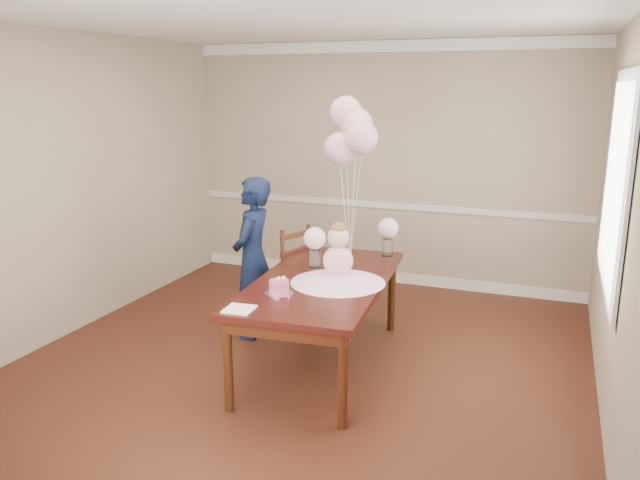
# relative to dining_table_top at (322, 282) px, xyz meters

# --- Properties ---
(floor) EXTENTS (4.50, 5.00, 0.00)m
(floor) POSITION_rel_dining_table_top_xyz_m (-0.16, -0.14, -0.71)
(floor) COLOR black
(floor) RESTS_ON ground
(ceiling) EXTENTS (4.50, 5.00, 0.02)m
(ceiling) POSITION_rel_dining_table_top_xyz_m (-0.16, -0.14, 1.99)
(ceiling) COLOR white
(ceiling) RESTS_ON wall_back
(wall_back) EXTENTS (4.50, 0.02, 2.70)m
(wall_back) POSITION_rel_dining_table_top_xyz_m (-0.16, 2.36, 0.64)
(wall_back) COLOR gray
(wall_back) RESTS_ON floor
(wall_front) EXTENTS (4.50, 0.02, 2.70)m
(wall_front) POSITION_rel_dining_table_top_xyz_m (-0.16, -2.64, 0.64)
(wall_front) COLOR gray
(wall_front) RESTS_ON floor
(wall_left) EXTENTS (0.02, 5.00, 2.70)m
(wall_left) POSITION_rel_dining_table_top_xyz_m (-2.41, -0.14, 0.64)
(wall_left) COLOR gray
(wall_left) RESTS_ON floor
(wall_right) EXTENTS (0.02, 5.00, 2.70)m
(wall_right) POSITION_rel_dining_table_top_xyz_m (2.09, -0.14, 0.64)
(wall_right) COLOR gray
(wall_right) RESTS_ON floor
(chair_rail_trim) EXTENTS (4.50, 0.02, 0.07)m
(chair_rail_trim) POSITION_rel_dining_table_top_xyz_m (-0.16, 2.35, 0.19)
(chair_rail_trim) COLOR silver
(chair_rail_trim) RESTS_ON wall_back
(crown_molding) EXTENTS (4.50, 0.02, 0.12)m
(crown_molding) POSITION_rel_dining_table_top_xyz_m (-0.16, 2.35, 1.92)
(crown_molding) COLOR white
(crown_molding) RESTS_ON wall_back
(baseboard_trim) EXTENTS (4.50, 0.02, 0.12)m
(baseboard_trim) POSITION_rel_dining_table_top_xyz_m (-0.16, 2.35, -0.65)
(baseboard_trim) COLOR silver
(baseboard_trim) RESTS_ON floor
(window_frame) EXTENTS (0.02, 1.66, 1.56)m
(window_frame) POSITION_rel_dining_table_top_xyz_m (2.07, 0.36, 0.84)
(window_frame) COLOR silver
(window_frame) RESTS_ON wall_right
(window_blinds) EXTENTS (0.01, 1.50, 1.40)m
(window_blinds) POSITION_rel_dining_table_top_xyz_m (2.05, 0.36, 0.84)
(window_blinds) COLOR white
(window_blinds) RESTS_ON wall_right
(dining_table_top) EXTENTS (1.12, 2.02, 0.05)m
(dining_table_top) POSITION_rel_dining_table_top_xyz_m (0.00, 0.00, 0.00)
(dining_table_top) COLOR black
(dining_table_top) RESTS_ON table_leg_fl
(table_apron) EXTENTS (1.02, 1.92, 0.10)m
(table_apron) POSITION_rel_dining_table_top_xyz_m (0.00, 0.00, -0.07)
(table_apron) COLOR black
(table_apron) RESTS_ON table_leg_fl
(table_leg_fl) EXTENTS (0.07, 0.07, 0.68)m
(table_leg_fl) POSITION_rel_dining_table_top_xyz_m (-0.34, -0.93, -0.37)
(table_leg_fl) COLOR black
(table_leg_fl) RESTS_ON floor
(table_leg_fr) EXTENTS (0.07, 0.07, 0.68)m
(table_leg_fr) POSITION_rel_dining_table_top_xyz_m (0.48, -0.86, -0.37)
(table_leg_fr) COLOR black
(table_leg_fr) RESTS_ON floor
(table_leg_bl) EXTENTS (0.07, 0.07, 0.68)m
(table_leg_bl) POSITION_rel_dining_table_top_xyz_m (-0.48, 0.86, -0.37)
(table_leg_bl) COLOR black
(table_leg_bl) RESTS_ON floor
(table_leg_br) EXTENTS (0.07, 0.07, 0.68)m
(table_leg_br) POSITION_rel_dining_table_top_xyz_m (0.34, 0.93, -0.37)
(table_leg_br) COLOR black
(table_leg_br) RESTS_ON floor
(baby_skirt) EXTENTS (0.80, 0.80, 0.10)m
(baby_skirt) POSITION_rel_dining_table_top_xyz_m (0.15, -0.04, 0.07)
(baby_skirt) COLOR #FFBBE3
(baby_skirt) RESTS_ON dining_table_top
(baby_torso) EXTENTS (0.23, 0.23, 0.23)m
(baby_torso) POSITION_rel_dining_table_top_xyz_m (0.15, -0.04, 0.20)
(baby_torso) COLOR #FC9FD3
(baby_torso) RESTS_ON baby_skirt
(baby_head) EXTENTS (0.17, 0.17, 0.17)m
(baby_head) POSITION_rel_dining_table_top_xyz_m (0.15, -0.04, 0.39)
(baby_head) COLOR beige
(baby_head) RESTS_ON baby_torso
(baby_hair) EXTENTS (0.12, 0.12, 0.12)m
(baby_hair) POSITION_rel_dining_table_top_xyz_m (0.15, -0.04, 0.44)
(baby_hair) COLOR brown
(baby_hair) RESTS_ON baby_head
(cake_platter) EXTENTS (0.23, 0.23, 0.01)m
(cake_platter) POSITION_rel_dining_table_top_xyz_m (-0.16, -0.45, 0.03)
(cake_platter) COLOR silver
(cake_platter) RESTS_ON dining_table_top
(birthday_cake) EXTENTS (0.16, 0.16, 0.10)m
(birthday_cake) POSITION_rel_dining_table_top_xyz_m (-0.16, -0.45, 0.08)
(birthday_cake) COLOR #DC456F
(birthday_cake) RESTS_ON cake_platter
(cake_flower_a) EXTENTS (0.03, 0.03, 0.03)m
(cake_flower_a) POSITION_rel_dining_table_top_xyz_m (-0.16, -0.45, 0.14)
(cake_flower_a) COLOR silver
(cake_flower_a) RESTS_ON birthday_cake
(cake_flower_b) EXTENTS (0.03, 0.03, 0.03)m
(cake_flower_b) POSITION_rel_dining_table_top_xyz_m (-0.13, -0.43, 0.14)
(cake_flower_b) COLOR white
(cake_flower_b) RESTS_ON birthday_cake
(rose_vase_near) EXTENTS (0.10, 0.10, 0.16)m
(rose_vase_near) POSITION_rel_dining_table_top_xyz_m (-0.17, 0.28, 0.10)
(rose_vase_near) COLOR white
(rose_vase_near) RESTS_ON dining_table_top
(roses_near) EXTENTS (0.19, 0.19, 0.19)m
(roses_near) POSITION_rel_dining_table_top_xyz_m (-0.17, 0.28, 0.28)
(roses_near) COLOR #FFD5DB
(roses_near) RESTS_ON rose_vase_near
(rose_vase_far) EXTENTS (0.10, 0.10, 0.16)m
(rose_vase_far) POSITION_rel_dining_table_top_xyz_m (0.31, 0.86, 0.10)
(rose_vase_far) COLOR silver
(rose_vase_far) RESTS_ON dining_table_top
(roses_far) EXTENTS (0.19, 0.19, 0.19)m
(roses_far) POSITION_rel_dining_table_top_xyz_m (0.31, 0.86, 0.28)
(roses_far) COLOR silver
(roses_far) RESTS_ON rose_vase_far
(napkin) EXTENTS (0.21, 0.21, 0.01)m
(napkin) POSITION_rel_dining_table_top_xyz_m (-0.28, -0.85, 0.03)
(napkin) COLOR white
(napkin) RESTS_ON dining_table_top
(balloon_weight) EXTENTS (0.04, 0.04, 0.02)m
(balloon_weight) POSITION_rel_dining_table_top_xyz_m (0.06, 0.54, 0.03)
(balloon_weight) COLOR silver
(balloon_weight) RESTS_ON dining_table_top
(balloon_a) EXTENTS (0.27, 0.27, 0.27)m
(balloon_a) POSITION_rel_dining_table_top_xyz_m (-0.04, 0.54, 1.00)
(balloon_a) COLOR #DC9CB5
(balloon_a) RESTS_ON balloon_ribbon_a
(balloon_b) EXTENTS (0.27, 0.27, 0.27)m
(balloon_b) POSITION_rel_dining_table_top_xyz_m (0.16, 0.50, 1.10)
(balloon_b) COLOR #DC9CB1
(balloon_b) RESTS_ON balloon_ribbon_b
(balloon_c) EXTENTS (0.27, 0.27, 0.27)m
(balloon_c) POSITION_rel_dining_table_top_xyz_m (0.07, 0.64, 1.20)
(balloon_c) COLOR #E5A2C0
(balloon_c) RESTS_ON balloon_ribbon_c
(balloon_d) EXTENTS (0.27, 0.27, 0.27)m
(balloon_d) POSITION_rel_dining_table_top_xyz_m (-0.03, 0.65, 1.29)
(balloon_d) COLOR #E2A0B0
(balloon_d) RESTS_ON balloon_ribbon_d
(balloon_ribbon_a) EXTENTS (0.09, 0.01, 0.82)m
(balloon_ribbon_a) POSITION_rel_dining_table_top_xyz_m (0.01, 0.54, 0.44)
(balloon_ribbon_a) COLOR white
(balloon_ribbon_a) RESTS_ON balloon_weight
(balloon_ribbon_b) EXTENTS (0.10, 0.04, 0.91)m
(balloon_ribbon_b) POSITION_rel_dining_table_top_xyz_m (0.11, 0.52, 0.49)
(balloon_ribbon_b) COLOR silver
(balloon_ribbon_b) RESTS_ON balloon_weight
(balloon_ribbon_c) EXTENTS (0.02, 0.09, 1.01)m
(balloon_ribbon_c) POSITION_rel_dining_table_top_xyz_m (0.06, 0.59, 0.54)
(balloon_ribbon_c) COLOR white
(balloon_ribbon_c) RESTS_ON balloon_weight
(balloon_ribbon_d) EXTENTS (0.09, 0.10, 1.11)m
(balloon_ribbon_d) POSITION_rel_dining_table_top_xyz_m (0.01, 0.60, 0.59)
(balloon_ribbon_d) COLOR white
(balloon_ribbon_d) RESTS_ON balloon_weight
(dining_chair_seat) EXTENTS (0.54, 0.54, 0.05)m
(dining_chair_seat) POSITION_rel_dining_table_top_xyz_m (-0.35, 0.63, -0.28)
(dining_chair_seat) COLOR #351D0E
(dining_chair_seat) RESTS_ON chair_leg_fl
(chair_leg_fl) EXTENTS (0.05, 0.05, 0.41)m
(chair_leg_fl) POSITION_rel_dining_table_top_xyz_m (-0.57, 0.54, -0.51)
(chair_leg_fl) COLOR #35160E
(chair_leg_fl) RESTS_ON floor
(chair_leg_fr) EXTENTS (0.05, 0.05, 0.41)m
(chair_leg_fr) POSITION_rel_dining_table_top_xyz_m (-0.25, 0.41, -0.51)
(chair_leg_fr) COLOR #381D0F
(chair_leg_fr) RESTS_ON floor
(chair_leg_bl) EXTENTS (0.05, 0.05, 0.41)m
(chair_leg_bl) POSITION_rel_dining_table_top_xyz_m (-0.44, 0.85, -0.51)
(chair_leg_bl) COLOR #391B0F
(chair_leg_bl) RESTS_ON floor
(chair_leg_br) EXTENTS (0.05, 0.05, 0.41)m
(chair_leg_br) POSITION_rel_dining_table_top_xyz_m (-0.13, 0.73, -0.51)
(chair_leg_br) COLOR #361B0E
(chair_leg_br) RESTS_ON floor
(chair_back_post_l) EXTENTS (0.05, 0.05, 0.53)m
(chair_back_post_l) POSITION_rel_dining_table_top_xyz_m (-0.58, 0.54, -0.01)
(chair_back_post_l) COLOR #3B1910
(chair_back_post_l) RESTS_ON dining_chair_seat
(chair_back_post_r) EXTENTS (0.05, 0.05, 0.53)m
(chair_back_post_r) POSITION_rel_dining_table_top_xyz_m (-0.46, 0.86, -0.01)
(chair_back_post_r) COLOR #37190F
(chair_back_post_r) RESTS_ON dining_chair_seat
(chair_slat_low) EXTENTS (0.16, 0.36, 0.05)m
(chair_slat_low) POSITION_rel_dining_table_top_xyz_m (-0.52, 0.70, -0.12)
(chair_slat_low) COLOR #3C1810
(chair_slat_low) RESTS_ON dining_chair_seat
(chair_slat_mid) EXTENTS (0.16, 0.36, 0.05)m
(chair_slat_mid) POSITION_rel_dining_table_top_xyz_m (-0.52, 0.70, 0.03)
(chair_slat_mid) COLOR #3C1610
(chair_slat_mid) RESTS_ON dining_chair_seat
(chair_slat_top) EXTENTS (0.16, 0.36, 0.05)m
(chair_slat_top) POSITION_rel_dining_table_top_xyz_m (-0.52, 0.70, 0.18)
(chair_slat_top) COLOR #3A1F0F
(chair_slat_top) RESTS_ON dining_chair_seat
(woman) EXTENTS (0.40, 0.56, 1.45)m
(woman) POSITION_rel_dining_table_top_xyz_m (-0.80, 0.38, 0.02)
(woman) COLOR black
(woman) RESTS_ON floor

